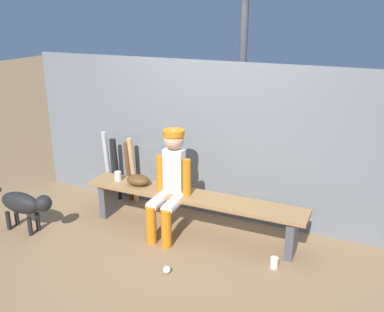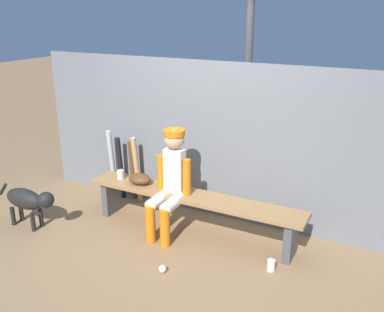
{
  "view_description": "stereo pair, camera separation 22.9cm",
  "coord_description": "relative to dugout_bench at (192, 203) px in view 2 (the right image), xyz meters",
  "views": [
    {
      "loc": [
        1.74,
        -3.87,
        2.4
      ],
      "look_at": [
        0.0,
        0.0,
        0.91
      ],
      "focal_mm": 39.84,
      "sensor_mm": 36.0,
      "label": 1
    },
    {
      "loc": [
        1.95,
        -3.77,
        2.4
      ],
      "look_at": [
        0.0,
        0.0,
        0.91
      ],
      "focal_mm": 39.84,
      "sensor_mm": 36.0,
      "label": 2
    }
  ],
  "objects": [
    {
      "name": "ground_plane",
      "position": [
        0.0,
        0.0,
        -0.36
      ],
      "size": [
        30.0,
        30.0,
        0.0
      ],
      "primitive_type": "plane",
      "color": "olive"
    },
    {
      "name": "chainlink_fence",
      "position": [
        0.0,
        0.54,
        0.56
      ],
      "size": [
        4.79,
        0.03,
        1.85
      ],
      "primitive_type": "cube",
      "color": "slate",
      "rests_on": "ground_plane"
    },
    {
      "name": "dugout_bench",
      "position": [
        0.0,
        0.0,
        0.0
      ],
      "size": [
        2.52,
        0.36,
        0.46
      ],
      "color": "olive",
      "rests_on": "ground_plane"
    },
    {
      "name": "player_seated",
      "position": [
        -0.21,
        -0.11,
        0.28
      ],
      "size": [
        0.41,
        0.55,
        1.18
      ],
      "color": "silver",
      "rests_on": "ground_plane"
    },
    {
      "name": "baseball_glove",
      "position": [
        -0.68,
        0.0,
        0.16
      ],
      "size": [
        0.28,
        0.2,
        0.12
      ],
      "primitive_type": "ellipsoid",
      "color": "#593819",
      "rests_on": "dugout_bench"
    },
    {
      "name": "bat_wood_tan",
      "position": [
        -0.98,
        0.38,
        0.08
      ],
      "size": [
        0.09,
        0.16,
        0.89
      ],
      "primitive_type": "cylinder",
      "rotation": [
        0.1,
        0.0,
        -0.18
      ],
      "color": "tan",
      "rests_on": "ground_plane"
    },
    {
      "name": "bat_wood_dark",
      "position": [
        -1.09,
        0.44,
        0.04
      ],
      "size": [
        0.07,
        0.13,
        0.81
      ],
      "primitive_type": "cylinder",
      "rotation": [
        0.08,
        0.0,
        0.05
      ],
      "color": "brown",
      "rests_on": "ground_plane"
    },
    {
      "name": "bat_aluminum_black",
      "position": [
        -1.24,
        0.39,
        0.06
      ],
      "size": [
        0.07,
        0.13,
        0.85
      ],
      "primitive_type": "cylinder",
      "rotation": [
        0.08,
        0.0,
        0.01
      ],
      "color": "black",
      "rests_on": "ground_plane"
    },
    {
      "name": "bat_aluminum_silver",
      "position": [
        -1.37,
        0.38,
        0.1
      ],
      "size": [
        0.07,
        0.14,
        0.92
      ],
      "primitive_type": "cylinder",
      "rotation": [
        0.08,
        0.0,
        -0.07
      ],
      "color": "#B7B7BC",
      "rests_on": "ground_plane"
    },
    {
      "name": "baseball",
      "position": [
        0.1,
        -0.81,
        -0.33
      ],
      "size": [
        0.07,
        0.07,
        0.07
      ],
      "primitive_type": "sphere",
      "color": "white",
      "rests_on": "ground_plane"
    },
    {
      "name": "cup_on_ground",
      "position": [
        1.01,
        -0.3,
        -0.31
      ],
      "size": [
        0.08,
        0.08,
        0.11
      ],
      "primitive_type": "cylinder",
      "color": "silver",
      "rests_on": "ground_plane"
    },
    {
      "name": "cup_on_bench",
      "position": [
        -0.97,
        0.02,
        0.16
      ],
      "size": [
        0.08,
        0.08,
        0.11
      ],
      "primitive_type": "cylinder",
      "color": "silver",
      "rests_on": "dugout_bench"
    },
    {
      "name": "dog",
      "position": [
        -1.71,
        -0.73,
        -0.03
      ],
      "size": [
        0.84,
        0.2,
        0.49
      ],
      "color": "black",
      "rests_on": "ground_plane"
    }
  ]
}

